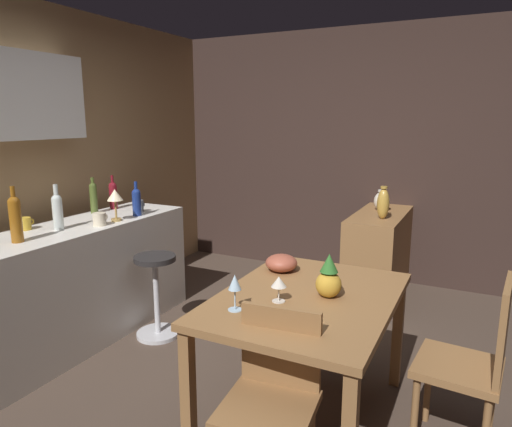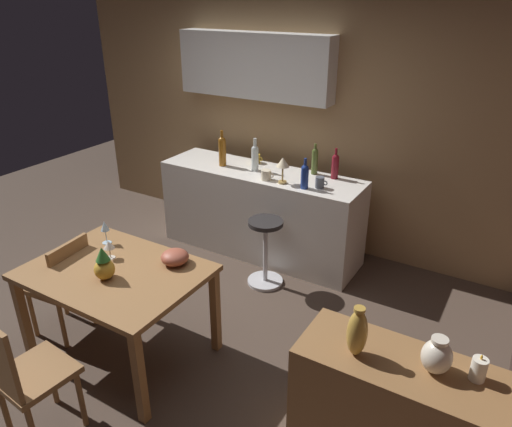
{
  "view_description": "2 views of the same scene",
  "coord_description": "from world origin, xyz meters",
  "px_view_note": "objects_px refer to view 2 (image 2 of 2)",
  "views": [
    {
      "loc": [
        -2.3,
        -1.19,
        1.69
      ],
      "look_at": [
        0.82,
        0.37,
        0.97
      ],
      "focal_mm": 32.29,
      "sensor_mm": 36.0,
      "label": 1
    },
    {
      "loc": [
        2.3,
        -2.35,
        2.53
      ],
      "look_at": [
        0.62,
        0.45,
        1.01
      ],
      "focal_mm": 33.57,
      "sensor_mm": 36.0,
      "label": 2
    }
  ],
  "objects_px": {
    "chair_near_window": "(63,282)",
    "wine_bottle_clear": "(255,157)",
    "chair_by_doorway": "(22,373)",
    "wine_glass_left": "(109,245)",
    "cup_cream": "(266,175)",
    "pillar_candle_tall": "(479,369)",
    "cup_mustard": "(256,159)",
    "vase_ceramic_ivory": "(437,356)",
    "sideboard_cabinet": "(396,422)",
    "wine_bottle_amber": "(222,150)",
    "wine_bottle_cobalt": "(305,175)",
    "fruit_bowl": "(175,257)",
    "dining_table": "(116,280)",
    "wine_glass_right": "(105,227)",
    "counter_lamp": "(283,164)",
    "cup_slate": "(320,182)",
    "wine_bottle_olive": "(315,160)",
    "vase_brass": "(357,332)",
    "bar_stool": "(265,250)",
    "wine_bottle_ruby": "(335,165)",
    "pineapple_centerpiece": "(104,265)"
  },
  "relations": [
    {
      "from": "wine_glass_right",
      "to": "chair_near_window",
      "type": "bearing_deg",
      "value": -124.43
    },
    {
      "from": "fruit_bowl",
      "to": "wine_bottle_clear",
      "type": "distance_m",
      "value": 1.67
    },
    {
      "from": "chair_by_doorway",
      "to": "wine_bottle_amber",
      "type": "distance_m",
      "value": 2.8
    },
    {
      "from": "pillar_candle_tall",
      "to": "vase_brass",
      "type": "distance_m",
      "value": 0.59
    },
    {
      "from": "sideboard_cabinet",
      "to": "wine_glass_left",
      "type": "distance_m",
      "value": 2.23
    },
    {
      "from": "wine_glass_right",
      "to": "cup_cream",
      "type": "xyz_separation_m",
      "value": [
        0.58,
        1.48,
        0.07
      ]
    },
    {
      "from": "chair_near_window",
      "to": "counter_lamp",
      "type": "height_order",
      "value": "counter_lamp"
    },
    {
      "from": "cup_mustard",
      "to": "cup_slate",
      "type": "bearing_deg",
      "value": -19.63
    },
    {
      "from": "chair_near_window",
      "to": "wine_bottle_clear",
      "type": "bearing_deg",
      "value": 73.9
    },
    {
      "from": "chair_by_doorway",
      "to": "wine_bottle_amber",
      "type": "height_order",
      "value": "wine_bottle_amber"
    },
    {
      "from": "chair_near_window",
      "to": "cup_mustard",
      "type": "xyz_separation_m",
      "value": [
        0.45,
        2.16,
        0.47
      ]
    },
    {
      "from": "chair_by_doorway",
      "to": "cup_mustard",
      "type": "bearing_deg",
      "value": 93.87
    },
    {
      "from": "chair_by_doorway",
      "to": "wine_glass_left",
      "type": "bearing_deg",
      "value": 104.31
    },
    {
      "from": "wine_glass_left",
      "to": "vase_ceramic_ivory",
      "type": "height_order",
      "value": "vase_ceramic_ivory"
    },
    {
      "from": "cup_slate",
      "to": "vase_brass",
      "type": "bearing_deg",
      "value": -60.78
    },
    {
      "from": "pineapple_centerpiece",
      "to": "wine_bottle_ruby",
      "type": "height_order",
      "value": "wine_bottle_ruby"
    },
    {
      "from": "sideboard_cabinet",
      "to": "pineapple_centerpiece",
      "type": "height_order",
      "value": "pineapple_centerpiece"
    },
    {
      "from": "cup_cream",
      "to": "pillar_candle_tall",
      "type": "distance_m",
      "value": 2.69
    },
    {
      "from": "wine_bottle_ruby",
      "to": "wine_glass_left",
      "type": "bearing_deg",
      "value": -114.75
    },
    {
      "from": "dining_table",
      "to": "chair_near_window",
      "type": "height_order",
      "value": "chair_near_window"
    },
    {
      "from": "fruit_bowl",
      "to": "cup_slate",
      "type": "distance_m",
      "value": 1.59
    },
    {
      "from": "pineapple_centerpiece",
      "to": "pillar_candle_tall",
      "type": "relative_size",
      "value": 1.62
    },
    {
      "from": "cup_mustard",
      "to": "vase_ceramic_ivory",
      "type": "relative_size",
      "value": 0.62
    },
    {
      "from": "cup_slate",
      "to": "chair_by_doorway",
      "type": "bearing_deg",
      "value": -104.04
    },
    {
      "from": "wine_bottle_amber",
      "to": "counter_lamp",
      "type": "xyz_separation_m",
      "value": [
        0.76,
        -0.13,
        0.02
      ]
    },
    {
      "from": "cup_cream",
      "to": "pillar_candle_tall",
      "type": "relative_size",
      "value": 0.88
    },
    {
      "from": "sideboard_cabinet",
      "to": "wine_bottle_amber",
      "type": "bearing_deg",
      "value": 142.46
    },
    {
      "from": "wine_bottle_cobalt",
      "to": "fruit_bowl",
      "type": "bearing_deg",
      "value": -102.81
    },
    {
      "from": "chair_by_doorway",
      "to": "fruit_bowl",
      "type": "height_order",
      "value": "chair_by_doorway"
    },
    {
      "from": "pillar_candle_tall",
      "to": "chair_near_window",
      "type": "bearing_deg",
      "value": -177.19
    },
    {
      "from": "vase_ceramic_ivory",
      "to": "wine_bottle_olive",
      "type": "bearing_deg",
      "value": 127.9
    },
    {
      "from": "chair_near_window",
      "to": "wine_bottle_clear",
      "type": "distance_m",
      "value": 2.11
    },
    {
      "from": "pineapple_centerpiece",
      "to": "vase_brass",
      "type": "xyz_separation_m",
      "value": [
        1.76,
        0.07,
        0.12
      ]
    },
    {
      "from": "wine_bottle_clear",
      "to": "pillar_candle_tall",
      "type": "height_order",
      "value": "wine_bottle_clear"
    },
    {
      "from": "sideboard_cabinet",
      "to": "wine_bottle_amber",
      "type": "relative_size",
      "value": 3.0
    },
    {
      "from": "counter_lamp",
      "to": "vase_brass",
      "type": "relative_size",
      "value": 0.87
    },
    {
      "from": "chair_near_window",
      "to": "wine_bottle_cobalt",
      "type": "distance_m",
      "value": 2.21
    },
    {
      "from": "dining_table",
      "to": "pillar_candle_tall",
      "type": "relative_size",
      "value": 8.34
    },
    {
      "from": "counter_lamp",
      "to": "vase_brass",
      "type": "height_order",
      "value": "counter_lamp"
    },
    {
      "from": "chair_near_window",
      "to": "wine_bottle_olive",
      "type": "distance_m",
      "value": 2.5
    },
    {
      "from": "cup_mustard",
      "to": "wine_bottle_clear",
      "type": "bearing_deg",
      "value": -61.37
    },
    {
      "from": "bar_stool",
      "to": "vase_brass",
      "type": "relative_size",
      "value": 2.27
    },
    {
      "from": "dining_table",
      "to": "wine_glass_right",
      "type": "bearing_deg",
      "value": 143.36
    },
    {
      "from": "bar_stool",
      "to": "fruit_bowl",
      "type": "distance_m",
      "value": 1.2
    },
    {
      "from": "dining_table",
      "to": "cup_mustard",
      "type": "xyz_separation_m",
      "value": [
        -0.11,
        2.12,
        0.29
      ]
    },
    {
      "from": "wine_glass_left",
      "to": "cup_mustard",
      "type": "height_order",
      "value": "cup_mustard"
    },
    {
      "from": "bar_stool",
      "to": "wine_bottle_clear",
      "type": "bearing_deg",
      "value": 129.52
    },
    {
      "from": "pillar_candle_tall",
      "to": "wine_bottle_olive",
      "type": "bearing_deg",
      "value": 131.67
    },
    {
      "from": "chair_by_doorway",
      "to": "wine_bottle_clear",
      "type": "xyz_separation_m",
      "value": [
        -0.09,
        2.75,
        0.53
      ]
    },
    {
      "from": "counter_lamp",
      "to": "cup_slate",
      "type": "bearing_deg",
      "value": 11.52
    }
  ]
}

